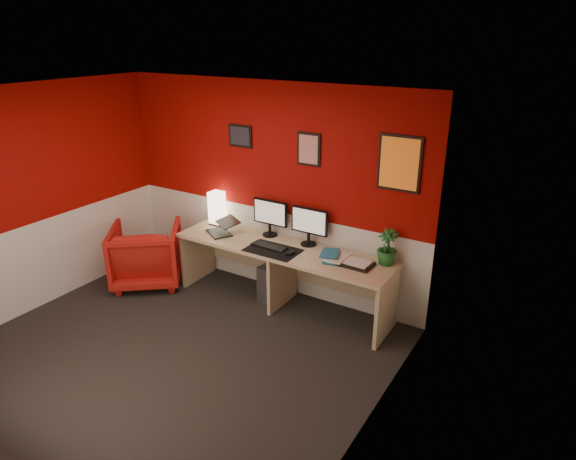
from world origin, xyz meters
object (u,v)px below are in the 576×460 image
object	(u,v)px
desk	(282,276)
shoji_lamp	(217,209)
monitor_left	(270,212)
pc_tower	(275,280)
laptop	(219,225)
monitor_right	(309,221)
potted_plant	(387,247)
armchair	(147,254)
zen_tray	(356,264)

from	to	relation	value
desk	shoji_lamp	distance (m)	1.24
monitor_left	pc_tower	bearing A→B (deg)	-39.17
pc_tower	laptop	bearing A→B (deg)	-161.50
pc_tower	monitor_left	bearing A→B (deg)	147.21
monitor_left	monitor_right	distance (m)	0.53
desk	monitor_right	xyz separation A→B (m)	(0.21, 0.22, 0.66)
monitor_right	potted_plant	bearing A→B (deg)	-0.97
shoji_lamp	potted_plant	size ratio (longest dim) A/B	1.05
shoji_lamp	monitor_right	bearing A→B (deg)	0.98
laptop	monitor_left	size ratio (longest dim) A/B	0.57
laptop	potted_plant	size ratio (longest dim) A/B	0.86
armchair	shoji_lamp	bearing A→B (deg)	-176.21
laptop	zen_tray	xyz separation A→B (m)	(1.76, 0.06, -0.09)
shoji_lamp	desk	bearing A→B (deg)	-10.43
zen_tray	potted_plant	distance (m)	0.37
monitor_right	zen_tray	world-z (taller)	monitor_right
shoji_lamp	zen_tray	world-z (taller)	shoji_lamp
monitor_left	potted_plant	bearing A→B (deg)	-0.83
desk	monitor_left	world-z (taller)	monitor_left
desk	zen_tray	distance (m)	0.97
armchair	monitor_left	bearing A→B (deg)	165.58
shoji_lamp	monitor_left	bearing A→B (deg)	2.06
monitor_right	armchair	xyz separation A→B (m)	(-1.97, -0.63, -0.64)
desk	zen_tray	xyz separation A→B (m)	(0.89, 0.01, 0.38)
desk	zen_tray	size ratio (longest dim) A/B	7.43
laptop	potted_plant	world-z (taller)	potted_plant
pc_tower	potted_plant	bearing A→B (deg)	10.72
shoji_lamp	monitor_right	xyz separation A→B (m)	(1.30, 0.02, 0.09)
potted_plant	armchair	world-z (taller)	potted_plant
laptop	shoji_lamp	bearing A→B (deg)	162.99
shoji_lamp	monitor_right	world-z (taller)	monitor_right
shoji_lamp	zen_tray	xyz separation A→B (m)	(1.97, -0.19, -0.18)
shoji_lamp	monitor_left	world-z (taller)	monitor_left
shoji_lamp	monitor_right	distance (m)	1.30
zen_tray	armchair	world-z (taller)	armchair
monitor_right	potted_plant	xyz separation A→B (m)	(0.94, -0.02, -0.10)
desk	laptop	bearing A→B (deg)	-177.05
monitor_left	potted_plant	xyz separation A→B (m)	(1.47, -0.02, -0.10)
potted_plant	pc_tower	distance (m)	1.49
desk	monitor_left	bearing A→B (deg)	144.20
armchair	monitor_right	bearing A→B (deg)	159.54
monitor_right	laptop	bearing A→B (deg)	-166.15
desk	armchair	world-z (taller)	armchair
shoji_lamp	armchair	xyz separation A→B (m)	(-0.67, -0.61, -0.55)
monitor_left	potted_plant	size ratio (longest dim) A/B	1.52
armchair	pc_tower	bearing A→B (deg)	159.72
desk	monitor_right	distance (m)	0.72
shoji_lamp	armchair	size ratio (longest dim) A/B	0.48
zen_tray	desk	bearing A→B (deg)	-179.21
shoji_lamp	laptop	xyz separation A→B (m)	(0.22, -0.24, -0.09)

